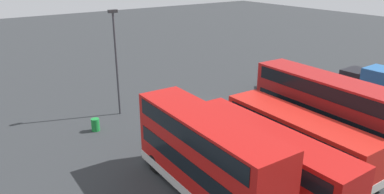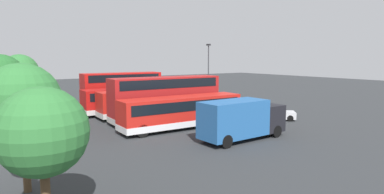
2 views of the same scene
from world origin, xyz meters
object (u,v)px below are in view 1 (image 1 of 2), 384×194
Objects in this scene: car_hatchback_silver at (276,83)px; waste_bin_yellow at (95,125)px; bus_double_decker_second at (329,108)px; bus_single_deck_fourth at (265,152)px; bus_double_decker_fifth at (206,155)px; lamp_post_tall at (116,56)px; bus_single_deck_third at (297,135)px; bus_single_deck_near_end at (365,109)px.

waste_bin_yellow is (18.08, -1.25, -0.23)m from car_hatchback_silver.
bus_double_decker_second is 16.70m from waste_bin_yellow.
bus_double_decker_second is 6.97m from bus_single_deck_fourth.
bus_double_decker_second is at bearing 60.00° from car_hatchback_silver.
bus_double_decker_fifth is 13.37m from lamp_post_tall.
bus_single_deck_fourth is 2.47× the size of car_hatchback_silver.
bus_single_deck_third reaches higher than car_hatchback_silver.
bus_single_deck_fourth is 1.12× the size of bus_double_decker_fifth.
lamp_post_tall is at bearing -65.99° from bus_single_deck_third.
bus_double_decker_second is 3.83m from bus_single_deck_third.
waste_bin_yellow is at bearing 34.33° from lamp_post_tall.
car_hatchback_silver is at bearing -120.00° from bus_double_decker_second.
lamp_post_tall reaches higher than bus_single_deck_fourth.
car_hatchback_silver is 16.10m from lamp_post_tall.
bus_double_decker_fifth is at bearing -7.49° from bus_single_deck_fourth.
car_hatchback_silver is (-12.45, -10.40, -0.92)m from bus_single_deck_fourth.
bus_double_decker_second reaches higher than bus_single_deck_fourth.
bus_double_decker_fifth is at bearing 31.21° from car_hatchback_silver.
lamp_post_tall is 5.64m from waste_bin_yellow.
lamp_post_tall reaches higher than bus_single_deck_third.
bus_single_deck_near_end is at bearing -178.59° from bus_single_deck_fourth.
bus_double_decker_fifth reaches higher than bus_single_deck_near_end.
bus_single_deck_near_end is 1.06× the size of bus_single_deck_fourth.
bus_single_deck_fourth is (10.70, 0.26, -0.00)m from bus_single_deck_near_end.
lamp_post_tall is (9.63, -12.85, 2.47)m from bus_double_decker_second.
bus_single_deck_fourth is (3.17, 0.31, 0.00)m from bus_single_deck_third.
lamp_post_tall reaches higher than waste_bin_yellow.
waste_bin_yellow is at bearing -52.21° from bus_single_deck_third.
bus_single_deck_third is at bearing -0.35° from bus_single_deck_near_end.
bus_single_deck_fourth is 4.00m from bus_double_decker_fifth.
bus_double_decker_fifth is (3.88, -0.51, 0.82)m from bus_single_deck_fourth.
bus_double_decker_second reaches higher than car_hatchback_silver.
bus_single_deck_third is 14.93m from lamp_post_tall.
car_hatchback_silver is at bearing -148.79° from bus_double_decker_fifth.
bus_double_decker_fifth is 19.17m from car_hatchback_silver.
bus_double_decker_second is 1.11× the size of bus_single_deck_third.
car_hatchback_silver reaches higher than waste_bin_yellow.
bus_double_decker_second is 16.25m from lamp_post_tall.
car_hatchback_silver is (-1.75, -10.14, -0.92)m from bus_single_deck_near_end.
bus_single_deck_fourth is (6.88, 0.75, -0.83)m from bus_double_decker_second.
car_hatchback_silver is at bearing -140.12° from bus_single_deck_fourth.
bus_single_deck_near_end reaches higher than car_hatchback_silver.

